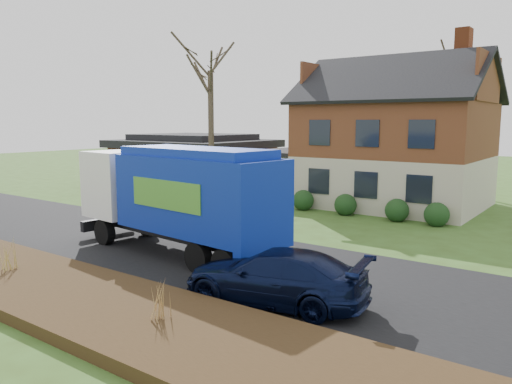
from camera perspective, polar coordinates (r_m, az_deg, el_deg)
The scene contains 12 objects.
ground at distance 17.77m, azimuth -7.42°, elevation -6.91°, with size 120.00×120.00×0.00m, color #354F1A.
road at distance 17.76m, azimuth -7.42°, elevation -6.87°, with size 80.00×7.00×0.02m, color black.
mulch_verge at distance 14.51m, azimuth -22.19°, elevation -10.28°, with size 80.00×3.50×0.30m, color black.
main_house at distance 28.30m, azimuth 14.65°, elevation 6.72°, with size 12.95×8.95×9.26m.
ranch_house at distance 34.97m, azimuth -7.14°, elevation 3.50°, with size 9.80×8.20×3.70m.
garbage_truck at distance 17.19m, azimuth -8.87°, elevation -0.13°, with size 8.88×3.20×3.72m.
silver_sedan at distance 22.24m, azimuth -4.49°, elevation -1.75°, with size 1.66×4.76×1.57m, color #B4B5BC.
navy_wagon at distance 12.77m, azimuth 2.12°, elevation -9.62°, with size 1.94×4.77×1.39m, color black.
tree_front_west at distance 26.72m, azimuth -5.27°, elevation 15.87°, with size 3.35×3.35×9.96m.
tree_back at distance 35.28m, azimuth 21.69°, elevation 14.29°, with size 3.31×3.31×10.47m.
grass_clump_mid at distance 16.16m, azimuth -26.59°, elevation -6.28°, with size 0.36×0.30×1.01m.
grass_clump_east at distance 11.22m, azimuth -11.01°, elevation -12.10°, with size 0.35×0.28×0.86m.
Camera 1 is at (11.85, -12.42, 4.58)m, focal length 35.00 mm.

